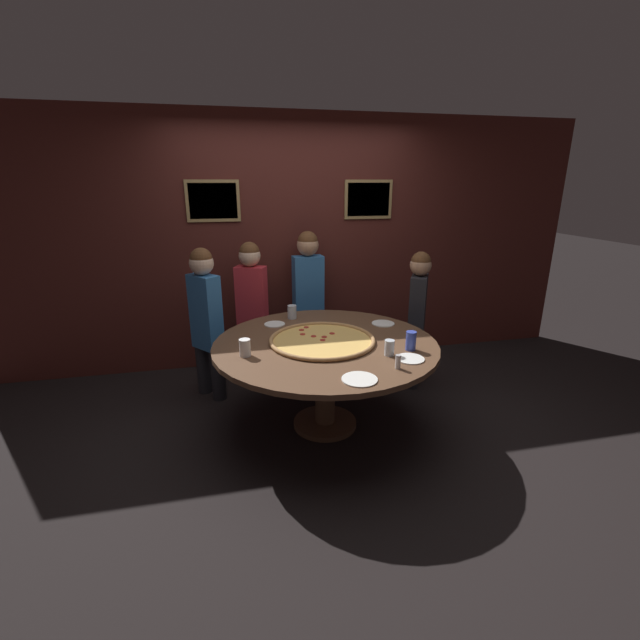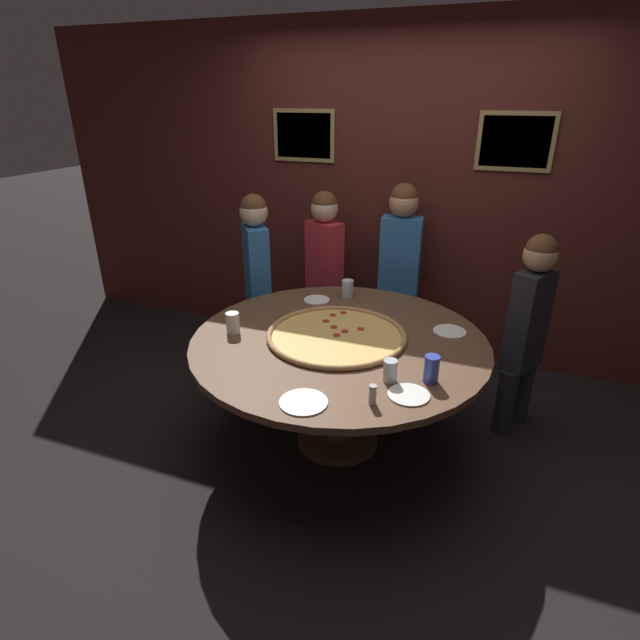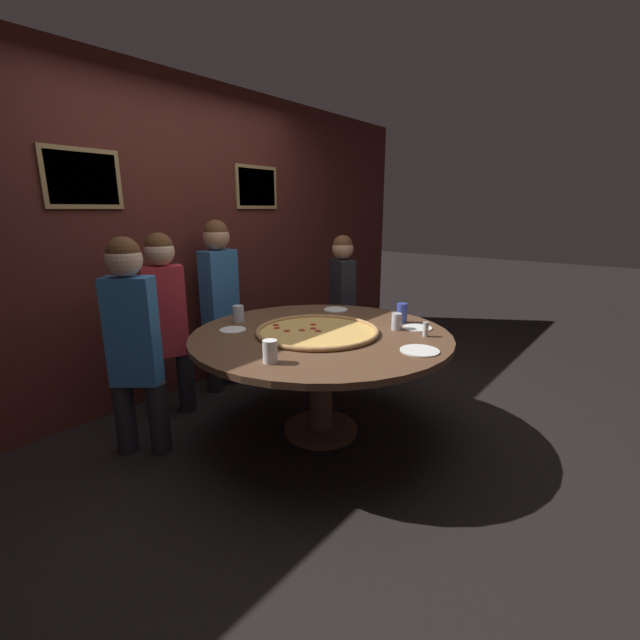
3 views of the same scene
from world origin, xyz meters
The scene contains 17 objects.
ground_plane centered at (0.00, 0.00, 0.00)m, with size 24.00×24.00×0.00m, color black.
back_wall centered at (0.00, 1.47, 1.30)m, with size 6.40×0.08×2.60m.
dining_table centered at (0.00, 0.00, 0.63)m, with size 1.75×1.75×0.74m.
giant_pizza centered at (-0.02, 0.01, 0.75)m, with size 0.83×0.83×0.03m.
drink_cup_beside_pizza centered at (0.39, -0.36, 0.80)m, with size 0.07×0.07×0.12m, color silver.
drink_cup_front_edge centered at (-0.63, -0.15, 0.80)m, with size 0.08×0.08×0.13m, color white.
drink_cup_centre_back centered at (-0.16, 0.65, 0.80)m, with size 0.08×0.08×0.12m, color silver.
drink_cup_by_shaker centered at (0.58, -0.30, 0.81)m, with size 0.08×0.08×0.14m, color #384CB7.
white_plate_far_back centered at (0.06, -0.70, 0.74)m, with size 0.23×0.23×0.01m, color white.
white_plate_right_side centered at (0.60, 0.32, 0.74)m, with size 0.20×0.20×0.01m, color white.
white_plate_left_side centered at (0.51, -0.46, 0.74)m, with size 0.20×0.20×0.01m, color white.
white_plate_near_front centered at (-0.34, 0.51, 0.74)m, with size 0.18×0.18×0.01m, color white.
condiment_shaker centered at (0.36, -0.59, 0.79)m, with size 0.04×0.04×0.10m.
diner_centre_back centered at (-0.49, 1.08, 0.79)m, with size 0.37×0.26×1.39m.
diner_far_right centered at (1.04, 0.58, 0.75)m, with size 0.27×0.35×1.32m.
diner_side_left centered at (0.09, 1.18, 0.83)m, with size 0.37×0.22×1.47m.
diner_side_right centered at (-0.92, 0.75, 0.79)m, with size 0.32×0.35×1.40m.
Camera 2 is at (0.82, -2.50, 2.06)m, focal length 28.00 mm.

